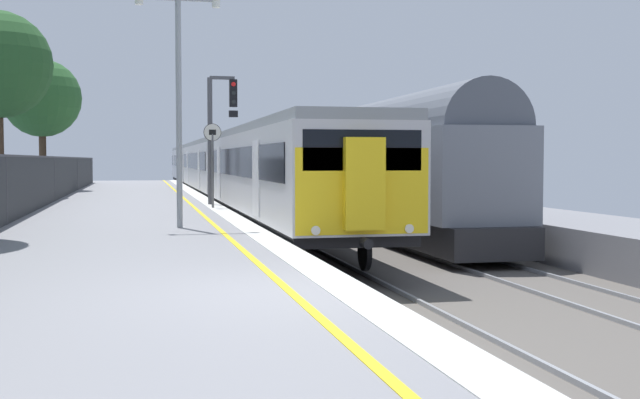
% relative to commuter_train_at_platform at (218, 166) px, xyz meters
% --- Properties ---
extents(ground, '(17.40, 110.00, 1.21)m').
position_rel_commuter_train_at_platform_xyz_m(ground, '(0.54, -35.15, -1.88)').
color(ground, gray).
extents(commuter_train_at_platform, '(2.83, 60.07, 3.81)m').
position_rel_commuter_train_at_platform_xyz_m(commuter_train_at_platform, '(0.00, 0.00, 0.00)').
color(commuter_train_at_platform, '#B7B7BC').
rests_on(commuter_train_at_platform, ground).
extents(freight_train_adjacent_track, '(2.60, 59.06, 4.58)m').
position_rel_commuter_train_at_platform_xyz_m(freight_train_adjacent_track, '(4.00, 2.06, 0.23)').
color(freight_train_adjacent_track, '#232326').
rests_on(freight_train_adjacent_track, ground).
extents(signal_gantry, '(1.10, 0.24, 4.66)m').
position_rel_commuter_train_at_platform_xyz_m(signal_gantry, '(-1.46, -15.46, 1.66)').
color(signal_gantry, '#47474C').
rests_on(signal_gantry, ground).
extents(speed_limit_sign, '(0.59, 0.08, 2.85)m').
position_rel_commuter_train_at_platform_xyz_m(speed_limit_sign, '(-1.85, -17.57, 0.55)').
color(speed_limit_sign, '#59595B').
rests_on(speed_limit_sign, ground).
extents(platform_lamp_mid, '(2.00, 0.20, 5.54)m').
position_rel_commuter_train_at_platform_xyz_m(platform_lamp_mid, '(-3.32, -25.38, 2.01)').
color(platform_lamp_mid, '#93999E').
rests_on(platform_lamp_mid, ground).
extents(background_tree_back, '(4.11, 4.11, 6.95)m').
position_rel_commuter_train_at_platform_xyz_m(background_tree_back, '(-9.35, -0.06, 3.52)').
color(background_tree_back, '#473323').
rests_on(background_tree_back, ground).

